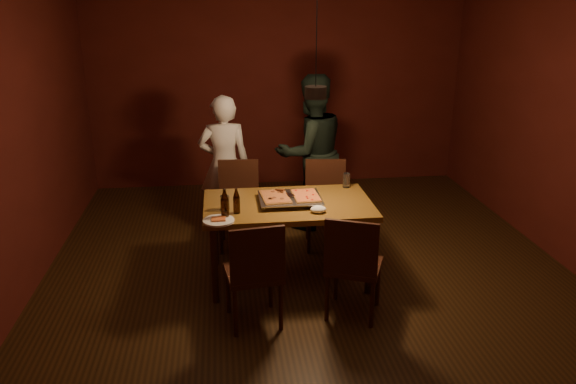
{
  "coord_description": "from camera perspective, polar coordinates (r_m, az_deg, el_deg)",
  "views": [
    {
      "loc": [
        -0.78,
        -4.55,
        2.49
      ],
      "look_at": [
        -0.21,
        0.12,
        0.85
      ],
      "focal_mm": 35.0,
      "sensor_mm": 36.0,
      "label": 1
    }
  ],
  "objects": [
    {
      "name": "chair_near_right",
      "position": [
        4.49,
        6.6,
        -6.73
      ],
      "size": [
        0.55,
        0.55,
        0.49
      ],
      "rotation": [
        0.0,
        0.0,
        -0.4
      ],
      "color": "#38190F",
      "rests_on": "floor"
    },
    {
      "name": "water_glass_right",
      "position": [
        5.43,
        5.95,
        1.18
      ],
      "size": [
        0.07,
        0.07,
        0.14
      ],
      "primitive_type": "cylinder",
      "color": "silver",
      "rests_on": "dining_table"
    },
    {
      "name": "water_glass_left",
      "position": [
        4.86,
        -6.44,
        -1.11
      ],
      "size": [
        0.08,
        0.08,
        0.13
      ],
      "primitive_type": "cylinder",
      "color": "silver",
      "rests_on": "dining_table"
    },
    {
      "name": "napkin",
      "position": [
        4.79,
        3.09,
        -1.77
      ],
      "size": [
        0.14,
        0.11,
        0.06
      ],
      "primitive_type": "ellipsoid",
      "color": "white",
      "rests_on": "dining_table"
    },
    {
      "name": "dining_table",
      "position": [
        5.05,
        0.0,
        -1.86
      ],
      "size": [
        1.5,
        0.9,
        0.75
      ],
      "color": "brown",
      "rests_on": "floor"
    },
    {
      "name": "chair_near_left",
      "position": [
        4.36,
        -3.36,
        -7.49
      ],
      "size": [
        0.47,
        0.47,
        0.49
      ],
      "rotation": [
        0.0,
        0.0,
        0.13
      ],
      "color": "#38190F",
      "rests_on": "floor"
    },
    {
      "name": "beer_bottle_a",
      "position": [
        4.66,
        -6.44,
        -1.19
      ],
      "size": [
        0.07,
        0.07,
        0.25
      ],
      "color": "black",
      "rests_on": "dining_table"
    },
    {
      "name": "chair_far_right",
      "position": [
        5.86,
        3.85,
        -0.32
      ],
      "size": [
        0.47,
        0.47,
        0.49
      ],
      "rotation": [
        0.0,
        0.0,
        3.02
      ],
      "color": "#38190F",
      "rests_on": "floor"
    },
    {
      "name": "diner_white",
      "position": [
        6.17,
        -6.49,
        2.8
      ],
      "size": [
        0.56,
        0.38,
        1.52
      ],
      "primitive_type": "imported",
      "rotation": [
        0.0,
        0.0,
        3.16
      ],
      "color": "silver",
      "rests_on": "floor"
    },
    {
      "name": "chair_far_left",
      "position": [
        5.86,
        -5.04,
        -0.37
      ],
      "size": [
        0.45,
        0.45,
        0.49
      ],
      "rotation": [
        0.0,
        0.0,
        3.07
      ],
      "color": "#38190F",
      "rests_on": "floor"
    },
    {
      "name": "pizza_tray",
      "position": [
        5.02,
        0.21,
        -0.79
      ],
      "size": [
        0.57,
        0.48,
        0.05
      ],
      "primitive_type": "cube",
      "rotation": [
        0.0,
        0.0,
        0.05
      ],
      "color": "silver",
      "rests_on": "dining_table"
    },
    {
      "name": "pizza_cheese",
      "position": [
        5.03,
        1.84,
        -0.35
      ],
      "size": [
        0.24,
        0.36,
        0.02
      ],
      "primitive_type": "cube",
      "rotation": [
        0.0,
        0.0,
        0.04
      ],
      "color": "gold",
      "rests_on": "pizza_tray"
    },
    {
      "name": "pizza_meat",
      "position": [
        5.0,
        -1.3,
        -0.47
      ],
      "size": [
        0.27,
        0.39,
        0.02
      ],
      "primitive_type": "cube",
      "rotation": [
        0.0,
        0.0,
        0.09
      ],
      "color": "maroon",
      "rests_on": "pizza_tray"
    },
    {
      "name": "plate_slice",
      "position": [
        4.64,
        -7.06,
        -2.88
      ],
      "size": [
        0.26,
        0.26,
        0.03
      ],
      "color": "white",
      "rests_on": "dining_table"
    },
    {
      "name": "beer_bottle_b",
      "position": [
        4.76,
        -5.25,
        -0.9
      ],
      "size": [
        0.06,
        0.06,
        0.22
      ],
      "color": "black",
      "rests_on": "dining_table"
    },
    {
      "name": "spatula",
      "position": [
        5.03,
        0.03,
        -0.31
      ],
      "size": [
        0.21,
        0.25,
        0.04
      ],
      "primitive_type": null,
      "rotation": [
        0.0,
        0.0,
        0.58
      ],
      "color": "silver",
      "rests_on": "pizza_tray"
    },
    {
      "name": "room_shell",
      "position": [
        4.75,
        2.75,
        5.89
      ],
      "size": [
        6.0,
        6.0,
        6.0
      ],
      "color": "#39240F",
      "rests_on": "ground"
    },
    {
      "name": "diner_dark",
      "position": [
        6.22,
        2.34,
        4.01
      ],
      "size": [
        1.01,
        0.89,
        1.72
      ],
      "primitive_type": "imported",
      "rotation": [
        0.0,
        0.0,
        3.48
      ],
      "color": "black",
      "rests_on": "floor"
    },
    {
      "name": "pendant_lamp",
      "position": [
        4.68,
        2.82,
        10.19
      ],
      "size": [
        0.18,
        0.18,
        1.1
      ],
      "color": "black",
      "rests_on": "ceiling"
    }
  ]
}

